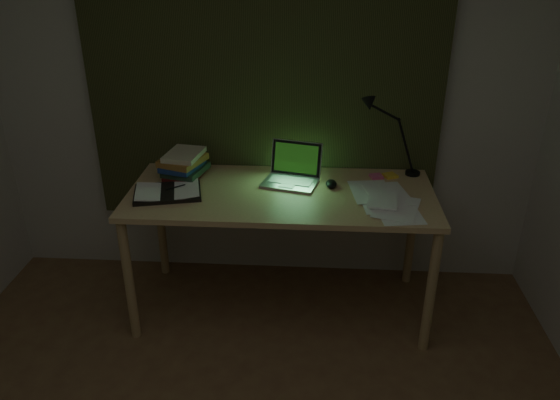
# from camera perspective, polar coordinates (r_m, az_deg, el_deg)

# --- Properties ---
(wall_back) EXTENTS (3.50, 0.00, 2.50)m
(wall_back) POSITION_cam_1_polar(r_m,az_deg,el_deg) (3.48, -1.65, 10.71)
(wall_back) COLOR beige
(wall_back) RESTS_ON ground
(curtain) EXTENTS (2.20, 0.06, 2.00)m
(curtain) POSITION_cam_1_polar(r_m,az_deg,el_deg) (3.40, -1.75, 13.79)
(curtain) COLOR #2A3118
(curtain) RESTS_ON wall_back
(desk) EXTENTS (1.79, 0.78, 0.81)m
(desk) POSITION_cam_1_polar(r_m,az_deg,el_deg) (3.37, 0.13, -5.43)
(desk) COLOR tan
(desk) RESTS_ON floor
(laptop) EXTENTS (0.39, 0.42, 0.23)m
(laptop) POSITION_cam_1_polar(r_m,az_deg,el_deg) (3.24, 1.05, 3.50)
(laptop) COLOR silver
(laptop) RESTS_ON desk
(open_textbook) EXTENTS (0.43, 0.35, 0.03)m
(open_textbook) POSITION_cam_1_polar(r_m,az_deg,el_deg) (3.21, -11.67, 0.84)
(open_textbook) COLOR white
(open_textbook) RESTS_ON desk
(book_stack) EXTENTS (0.26, 0.30, 0.17)m
(book_stack) POSITION_cam_1_polar(r_m,az_deg,el_deg) (3.39, -9.96, 3.70)
(book_stack) COLOR white
(book_stack) RESTS_ON desk
(loose_papers) EXTENTS (0.47, 0.48, 0.02)m
(loose_papers) POSITION_cam_1_polar(r_m,az_deg,el_deg) (3.11, 9.63, 0.11)
(loose_papers) COLOR white
(loose_papers) RESTS_ON desk
(mouse) EXTENTS (0.07, 0.10, 0.04)m
(mouse) POSITION_cam_1_polar(r_m,az_deg,el_deg) (3.25, 5.37, 1.69)
(mouse) COLOR black
(mouse) RESTS_ON desk
(sticky_yellow) EXTENTS (0.10, 0.10, 0.02)m
(sticky_yellow) POSITION_cam_1_polar(r_m,az_deg,el_deg) (3.45, 11.43, 2.52)
(sticky_yellow) COLOR yellow
(sticky_yellow) RESTS_ON desk
(sticky_pink) EXTENTS (0.09, 0.09, 0.02)m
(sticky_pink) POSITION_cam_1_polar(r_m,az_deg,el_deg) (3.42, 10.02, 2.45)
(sticky_pink) COLOR pink
(sticky_pink) RESTS_ON desk
(desk_lamp) EXTENTS (0.38, 0.33, 0.50)m
(desk_lamp) POSITION_cam_1_polar(r_m,az_deg,el_deg) (3.43, 14.09, 6.42)
(desk_lamp) COLOR black
(desk_lamp) RESTS_ON desk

